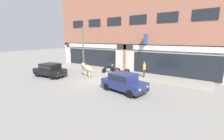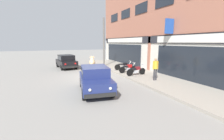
{
  "view_description": "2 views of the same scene",
  "coord_description": "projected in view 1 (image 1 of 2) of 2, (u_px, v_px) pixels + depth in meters",
  "views": [
    {
      "loc": [
        9.34,
        -10.63,
        4.05
      ],
      "look_at": [
        1.26,
        1.0,
        1.08
      ],
      "focal_mm": 24.0,
      "sensor_mm": 36.0,
      "label": 1
    },
    {
      "loc": [
        11.78,
        -3.4,
        2.81
      ],
      "look_at": [
        1.65,
        1.0,
        0.76
      ],
      "focal_mm": 24.0,
      "sensor_mm": 36.0,
      "label": 2
    }
  ],
  "objects": [
    {
      "name": "motorcycle_0",
      "position": [
        108.0,
        69.0,
        17.71
      ],
      "size": [
        0.68,
        1.78,
        0.88
      ],
      "color": "black",
      "rests_on": "sidewalk"
    },
    {
      "name": "sidewalk",
      "position": [
        117.0,
        73.0,
        17.72
      ],
      "size": [
        19.0,
        3.42,
        0.16
      ],
      "primitive_type": "cube",
      "color": "gray",
      "rests_on": "ground"
    },
    {
      "name": "motorcycle_1",
      "position": [
        116.0,
        70.0,
        16.81
      ],
      "size": [
        0.52,
        1.81,
        0.88
      ],
      "color": "black",
      "rests_on": "sidewalk"
    },
    {
      "name": "shop_building",
      "position": [
        126.0,
        31.0,
        18.3
      ],
      "size": [
        23.0,
        1.4,
        10.26
      ],
      "color": "#9E604C",
      "rests_on": "ground"
    },
    {
      "name": "cow",
      "position": [
        88.0,
        69.0,
        15.38
      ],
      "size": [
        2.09,
        0.96,
        1.61
      ],
      "color": "tan",
      "rests_on": "ground"
    },
    {
      "name": "car_0",
      "position": [
        124.0,
        81.0,
        11.57
      ],
      "size": [
        3.78,
        2.13,
        1.46
      ],
      "color": "black",
      "rests_on": "ground"
    },
    {
      "name": "motorcycle_2",
      "position": [
        126.0,
        72.0,
        16.15
      ],
      "size": [
        0.52,
        1.81,
        0.88
      ],
      "color": "black",
      "rests_on": "sidewalk"
    },
    {
      "name": "utility_pole",
      "position": [
        83.0,
        49.0,
        18.32
      ],
      "size": [
        0.18,
        0.18,
        5.29
      ],
      "primitive_type": "cylinder",
      "color": "#595651",
      "rests_on": "sidewalk"
    },
    {
      "name": "car_1",
      "position": [
        50.0,
        69.0,
        16.06
      ],
      "size": [
        3.74,
        2.0,
        1.46
      ],
      "color": "black",
      "rests_on": "ground"
    },
    {
      "name": "pedestrian",
      "position": [
        144.0,
        68.0,
        15.23
      ],
      "size": [
        0.32,
        0.5,
        1.6
      ],
      "color": "#2D2D33",
      "rests_on": "sidewalk"
    },
    {
      "name": "ground_plane",
      "position": [
        96.0,
        81.0,
        14.59
      ],
      "size": [
        90.0,
        90.0,
        0.0
      ],
      "primitive_type": "plane",
      "color": "gray"
    }
  ]
}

